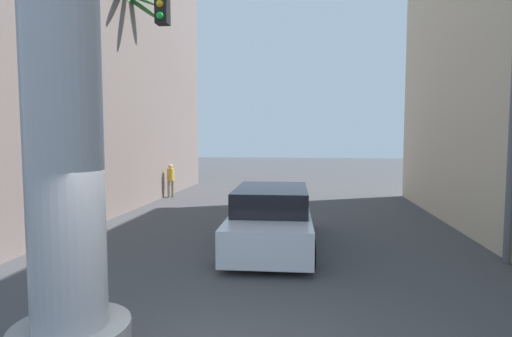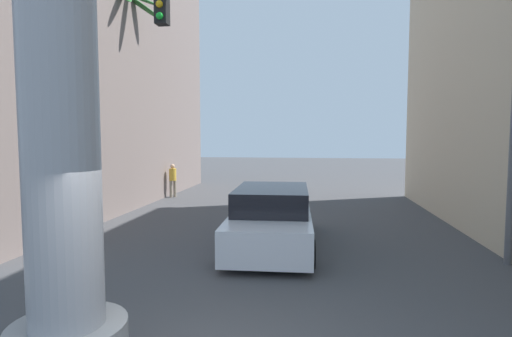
% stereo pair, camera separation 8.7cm
% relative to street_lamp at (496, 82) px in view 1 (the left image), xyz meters
% --- Properties ---
extents(ground_plane, '(88.45, 88.45, 0.00)m').
position_rel_street_lamp_xyz_m(ground_plane, '(-5.34, 4.48, -4.11)').
color(ground_plane, '#424244').
extents(building_left, '(8.99, 17.19, 13.49)m').
position_rel_street_lamp_xyz_m(building_left, '(-15.45, 6.53, 2.65)').
color(building_left, slate).
rests_on(building_left, ground).
extents(street_lamp, '(2.42, 0.28, 6.75)m').
position_rel_street_lamp_xyz_m(street_lamp, '(0.00, 0.00, 0.00)').
color(street_lamp, '#59595E').
rests_on(street_lamp, ground).
extents(traffic_light_mast, '(4.90, 0.32, 5.95)m').
position_rel_street_lamp_xyz_m(traffic_light_mast, '(-9.58, -2.01, 0.07)').
color(traffic_light_mast, '#333333').
rests_on(traffic_light_mast, ground).
extents(car_lead, '(2.29, 5.22, 1.56)m').
position_rel_street_lamp_xyz_m(car_lead, '(-5.09, 0.84, -3.37)').
color(car_lead, black).
rests_on(car_lead, ground).
extents(palm_tree_mid_left, '(3.36, 3.38, 8.54)m').
position_rel_street_lamp_xyz_m(palm_tree_mid_left, '(-11.46, 5.20, 1.24)').
color(palm_tree_mid_left, brown).
rests_on(palm_tree_mid_left, ground).
extents(pedestrian_far_left, '(0.48, 0.48, 1.61)m').
position_rel_street_lamp_xyz_m(pedestrian_far_left, '(-10.72, 8.87, -3.17)').
color(pedestrian_far_left, gray).
rests_on(pedestrian_far_left, ground).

